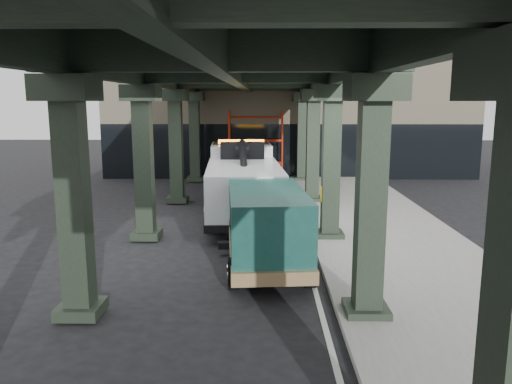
{
  "coord_description": "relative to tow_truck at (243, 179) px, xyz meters",
  "views": [
    {
      "loc": [
        0.45,
        -13.85,
        4.5
      ],
      "look_at": [
        0.21,
        1.48,
        1.7
      ],
      "focal_mm": 35.0,
      "sensor_mm": 36.0,
      "label": 1
    }
  ],
  "objects": [
    {
      "name": "building",
      "position": [
        2.39,
        14.33,
        2.53
      ],
      "size": [
        22.0,
        10.0,
        8.0
      ],
      "primitive_type": "cube",
      "color": "#C6B793",
      "rests_on": "ground"
    },
    {
      "name": "ground",
      "position": [
        0.39,
        -5.67,
        -1.47
      ],
      "size": [
        90.0,
        90.0,
        0.0
      ],
      "primitive_type": "plane",
      "color": "black",
      "rests_on": "ground"
    },
    {
      "name": "sidewalk",
      "position": [
        4.89,
        -3.67,
        -1.39
      ],
      "size": [
        5.0,
        40.0,
        0.15
      ],
      "primitive_type": "cube",
      "color": "gray",
      "rests_on": "ground"
    },
    {
      "name": "viaduct",
      "position": [
        -0.01,
        -3.67,
        3.99
      ],
      "size": [
        7.4,
        32.0,
        6.4
      ],
      "color": "black",
      "rests_on": "ground"
    },
    {
      "name": "lane_stripe",
      "position": [
        2.09,
        -3.67,
        -1.46
      ],
      "size": [
        0.12,
        38.0,
        0.01
      ],
      "primitive_type": "cube",
      "color": "silver",
      "rests_on": "ground"
    },
    {
      "name": "scaffolding",
      "position": [
        0.39,
        8.97,
        0.64
      ],
      "size": [
        3.08,
        0.88,
        4.0
      ],
      "color": "red",
      "rests_on": "ground"
    },
    {
      "name": "towed_van",
      "position": [
        0.9,
        -6.24,
        -0.3
      ],
      "size": [
        2.51,
        5.51,
        2.18
      ],
      "rotation": [
        0.0,
        0.0,
        0.08
      ],
      "color": "#13453E",
      "rests_on": "ground"
    },
    {
      "name": "tow_truck",
      "position": [
        0.0,
        0.0,
        0.0
      ],
      "size": [
        3.22,
        9.34,
        3.01
      ],
      "rotation": [
        0.0,
        0.0,
        0.07
      ],
      "color": "black",
      "rests_on": "ground"
    }
  ]
}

